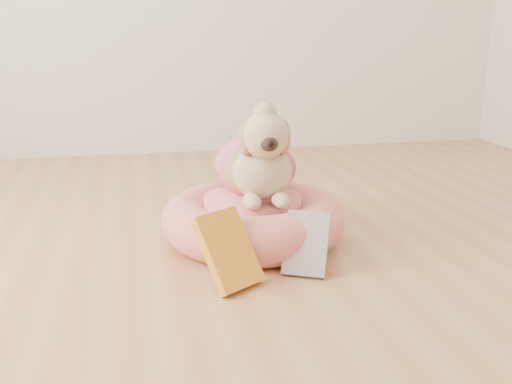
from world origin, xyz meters
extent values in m
plane|color=#B17749|center=(0.00, 0.00, 0.00)|extent=(4.50, 4.50, 0.00)
cylinder|color=#E2586E|center=(0.12, 0.68, 0.05)|extent=(0.44, 0.44, 0.09)
torus|color=#E2586E|center=(0.12, 0.68, 0.08)|extent=(0.60, 0.60, 0.16)
cylinder|color=#E2586E|center=(0.12, 0.68, 0.11)|extent=(0.32, 0.32, 0.08)
cube|color=yellow|center=(-0.01, 0.36, 0.10)|extent=(0.20, 0.20, 0.20)
cube|color=white|center=(0.22, 0.40, 0.08)|extent=(0.17, 0.16, 0.17)
camera|label=1|loc=(-0.26, -1.07, 0.66)|focal=40.00mm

